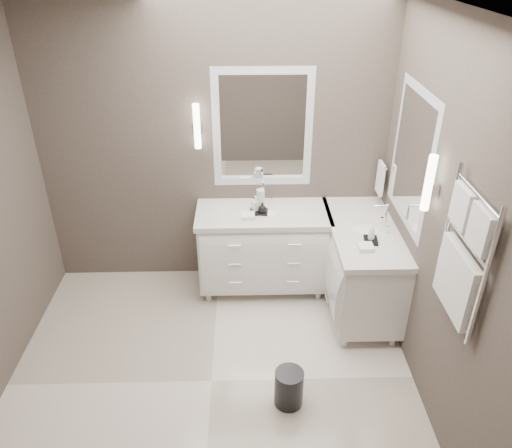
{
  "coord_description": "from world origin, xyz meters",
  "views": [
    {
      "loc": [
        0.28,
        -2.8,
        3.04
      ],
      "look_at": [
        0.37,
        0.7,
        1.02
      ],
      "focal_mm": 35.0,
      "sensor_mm": 36.0,
      "label": 1
    }
  ],
  "objects_px": {
    "vanity_back": "(263,245)",
    "vanity_right": "(361,263)",
    "waste_bin": "(289,388)",
    "towel_ladder": "(461,260)"
  },
  "relations": [
    {
      "from": "vanity_back",
      "to": "towel_ladder",
      "type": "height_order",
      "value": "towel_ladder"
    },
    {
      "from": "vanity_back",
      "to": "waste_bin",
      "type": "distance_m",
      "value": 1.49
    },
    {
      "from": "vanity_back",
      "to": "waste_bin",
      "type": "bearing_deg",
      "value": -84.53
    },
    {
      "from": "vanity_back",
      "to": "vanity_right",
      "type": "relative_size",
      "value": 1.0
    },
    {
      "from": "vanity_back",
      "to": "towel_ladder",
      "type": "distance_m",
      "value": 2.16
    },
    {
      "from": "vanity_back",
      "to": "vanity_right",
      "type": "distance_m",
      "value": 0.93
    },
    {
      "from": "vanity_back",
      "to": "towel_ladder",
      "type": "xyz_separation_m",
      "value": [
        1.1,
        -1.63,
        0.91
      ]
    },
    {
      "from": "towel_ladder",
      "to": "waste_bin",
      "type": "distance_m",
      "value": 1.58
    },
    {
      "from": "vanity_back",
      "to": "vanity_right",
      "type": "height_order",
      "value": "same"
    },
    {
      "from": "waste_bin",
      "to": "vanity_back",
      "type": "bearing_deg",
      "value": 95.47
    }
  ]
}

